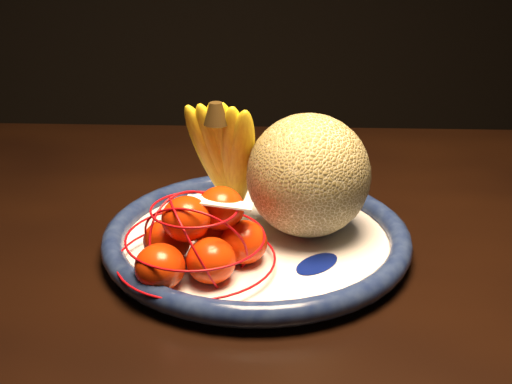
{
  "coord_description": "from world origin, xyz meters",
  "views": [
    {
      "loc": [
        0.12,
        -0.85,
        1.09
      ],
      "look_at": [
        0.18,
        -0.15,
        0.79
      ],
      "focal_mm": 45.0,
      "sensor_mm": 36.0,
      "label": 1
    }
  ],
  "objects": [
    {
      "name": "mandarin_bag",
      "position": [
        0.11,
        -0.22,
        0.77
      ],
      "size": [
        0.22,
        0.22,
        0.11
      ],
      "rotation": [
        0.0,
        0.0,
        0.35
      ],
      "color": "red",
      "rests_on": "fruit_bowl"
    },
    {
      "name": "fruit_bowl",
      "position": [
        0.18,
        -0.16,
        0.73
      ],
      "size": [
        0.37,
        0.37,
        0.03
      ],
      "rotation": [
        0.0,
        0.0,
        0.12
      ],
      "color": "white",
      "rests_on": "dining_table"
    },
    {
      "name": "cantaloupe",
      "position": [
        0.24,
        -0.15,
        0.81
      ],
      "size": [
        0.15,
        0.15,
        0.15
      ],
      "primitive_type": "sphere",
      "color": "olive",
      "rests_on": "fruit_bowl"
    },
    {
      "name": "banana_bunch",
      "position": [
        0.15,
        -0.1,
        0.82
      ],
      "size": [
        0.11,
        0.11,
        0.17
      ],
      "rotation": [
        0.0,
        0.0,
        -0.4
      ],
      "color": "yellow",
      "rests_on": "fruit_bowl"
    },
    {
      "name": "price_tag",
      "position": [
        0.14,
        -0.22,
        0.81
      ],
      "size": [
        0.08,
        0.04,
        0.01
      ],
      "primitive_type": "cube",
      "rotation": [
        -0.14,
        0.1,
        -0.17
      ],
      "color": "white",
      "rests_on": "mandarin_bag"
    },
    {
      "name": "dining_table",
      "position": [
        -0.03,
        -0.06,
        0.64
      ],
      "size": [
        1.54,
        1.04,
        0.72
      ],
      "rotation": [
        0.0,
        0.0,
        -0.13
      ],
      "color": "black",
      "rests_on": "ground"
    }
  ]
}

